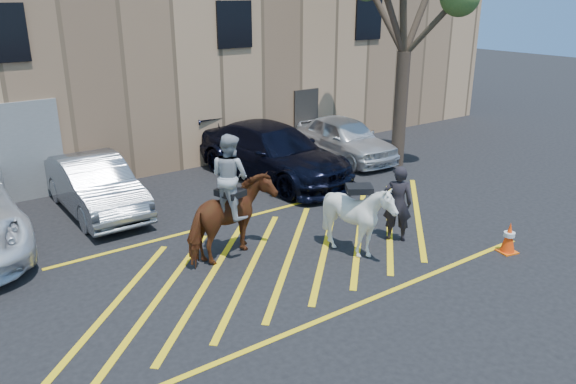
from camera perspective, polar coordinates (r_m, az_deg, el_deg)
ground at (r=12.99m, az=-0.53°, el=-5.91°), size 90.00×90.00×0.00m
car_silver_sedan at (r=15.82m, az=-19.02°, el=0.65°), size 1.59×4.51×1.49m
car_blue_suv at (r=17.66m, az=-1.53°, el=4.03°), size 3.00×6.08×1.70m
car_white_suv at (r=19.96m, az=5.77°, el=5.47°), size 2.07×4.51×1.50m
handler at (r=13.42m, az=11.06°, el=-1.16°), size 0.79×0.78×1.84m
warehouse at (r=22.68m, az=-18.90°, el=13.70°), size 32.42×10.20×7.30m
hatching_zone at (r=12.76m, az=0.25°, el=-6.35°), size 12.60×5.12×0.01m
mounted_bay at (r=12.27m, az=-5.82°, el=-1.78°), size 2.32×1.52×2.82m
saddled_white at (r=12.53m, az=7.12°, el=-2.62°), size 2.06×2.11×1.76m
traffic_cone at (r=13.68m, az=21.53°, el=-4.31°), size 0.45×0.45×0.73m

